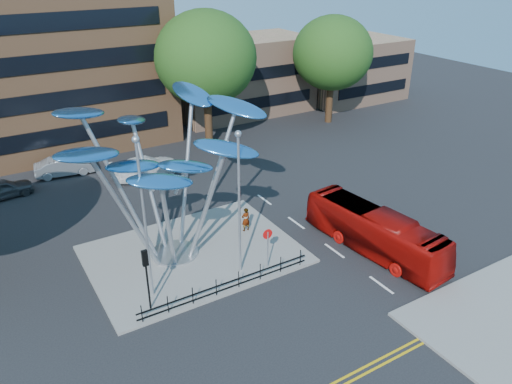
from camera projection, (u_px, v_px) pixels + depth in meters
ground at (261, 304)px, 25.67m from camera, size 120.00×120.00×0.00m
traffic_island at (194, 254)px, 29.78m from camera, size 12.00×9.00×0.15m
double_yellow_near at (335, 382)px, 21.06m from camera, size 40.00×0.12×0.01m
low_building_near at (241, 76)px, 54.41m from camera, size 15.00×8.00×8.00m
low_building_far at (351, 69)px, 59.61m from camera, size 12.00×8.00×7.00m
tree_right at (206, 58)px, 42.76m from camera, size 8.80×8.80×12.11m
tree_far at (333, 53)px, 49.70m from camera, size 8.00×8.00×10.81m
leaf_sculpture at (163, 147)px, 26.82m from camera, size 12.72×9.54×9.51m
street_lamp_left at (143, 207)px, 23.91m from camera, size 0.36×0.36×8.80m
street_lamp_right at (239, 192)px, 25.97m from camera, size 0.36×0.36×8.30m
traffic_light_island at (146, 267)px, 24.11m from camera, size 0.28×0.18×3.42m
no_entry_sign_island at (268, 242)px, 27.73m from camera, size 0.60×0.10×2.45m
pedestrian_railing_front at (228, 285)px, 26.26m from camera, size 10.00×0.06×1.00m
red_bus at (375, 231)px, 29.68m from camera, size 3.24×9.81×2.68m
pedestrian at (246, 219)px, 31.78m from camera, size 0.60×0.40×1.62m
parked_car_left at (3, 189)px, 36.39m from camera, size 4.34×2.19×1.42m
parked_car_mid at (65, 166)px, 40.05m from camera, size 4.77×2.22×1.51m
parked_car_right at (146, 167)px, 39.87m from camera, size 5.74×2.85×1.60m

